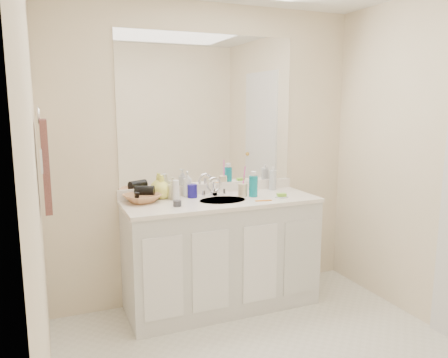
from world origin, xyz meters
TOP-DOWN VIEW (x-y plane):
  - wall_back at (0.00, 1.30)m, footprint 2.60×0.02m
  - wall_left at (-1.30, 0.00)m, footprint 0.02×2.60m
  - vanity_cabinet at (0.00, 1.02)m, footprint 1.50×0.55m
  - countertop at (0.00, 1.02)m, footprint 1.52×0.57m
  - backsplash at (0.00, 1.29)m, footprint 1.52×0.03m
  - sink_basin at (0.00, 1.00)m, footprint 0.37×0.37m
  - faucet at (0.00, 1.18)m, footprint 0.02×0.02m
  - mirror at (0.00, 1.29)m, footprint 1.48×0.01m
  - blue_mug at (-0.19, 1.18)m, footprint 0.08×0.08m
  - tan_cup at (0.21, 1.08)m, footprint 0.07×0.07m
  - toothbrush at (0.22, 1.08)m, footprint 0.02×0.04m
  - mouthwash_bottle at (0.28, 1.03)m, footprint 0.09×0.09m
  - clear_pump_bottle at (0.56, 1.22)m, footprint 0.08×0.08m
  - soap_dish at (0.46, 0.90)m, footprint 0.11×0.10m
  - green_soap at (0.46, 0.90)m, footprint 0.08×0.06m
  - orange_comb at (0.28, 0.86)m, footprint 0.13×0.05m
  - dark_jar at (-0.38, 0.94)m, footprint 0.07×0.07m
  - extra_white_bottle at (-0.34, 1.12)m, footprint 0.05×0.05m
  - soap_bottle_white at (-0.21, 1.22)m, footprint 0.11×0.11m
  - soap_bottle_cream at (-0.34, 1.20)m, footprint 0.09×0.09m
  - soap_bottle_yellow at (-0.42, 1.24)m, footprint 0.17×0.17m
  - wicker_basket at (-0.59, 1.16)m, footprint 0.34×0.34m
  - hair_dryer at (-0.57, 1.16)m, footprint 0.16×0.13m
  - towel_ring at (-1.27, 0.77)m, footprint 0.01×0.11m
  - hand_towel at (-1.25, 0.77)m, footprint 0.04×0.32m
  - switch_plate at (-1.27, 0.57)m, footprint 0.01×0.08m

SIDE VIEW (x-z plane):
  - vanity_cabinet at x=0.00m, z-range 0.00..0.85m
  - countertop at x=0.00m, z-range 0.85..0.88m
  - sink_basin at x=0.00m, z-range 0.86..0.88m
  - orange_comb at x=0.28m, z-range 0.88..0.89m
  - soap_dish at x=0.46m, z-range 0.88..0.89m
  - dark_jar at x=-0.38m, z-range 0.88..0.92m
  - green_soap at x=0.46m, z-range 0.89..0.92m
  - wicker_basket at x=-0.59m, z-range 0.88..0.94m
  - backsplash at x=0.00m, z-range 0.88..0.96m
  - tan_cup at x=0.21m, z-range 0.88..0.98m
  - blue_mug at x=-0.19m, z-range 0.88..0.99m
  - faucet at x=0.00m, z-range 0.88..0.99m
  - extra_white_bottle at x=-0.34m, z-range 0.88..1.04m
  - mouthwash_bottle at x=0.28m, z-range 0.88..1.05m
  - soap_bottle_cream at x=-0.34m, z-range 0.88..1.05m
  - clear_pump_bottle at x=0.56m, z-range 0.88..1.05m
  - hair_dryer at x=-0.57m, z-range 0.93..1.01m
  - soap_bottle_yellow at x=-0.42m, z-range 0.88..1.07m
  - soap_bottle_white at x=-0.21m, z-range 0.88..1.09m
  - toothbrush at x=0.22m, z-range 0.94..1.12m
  - wall_back at x=0.00m, z-range 0.00..2.40m
  - wall_left at x=-1.30m, z-range 0.00..2.40m
  - hand_towel at x=-1.25m, z-range 0.98..1.52m
  - switch_plate at x=-1.27m, z-range 1.24..1.36m
  - towel_ring at x=-1.27m, z-range 1.49..1.61m
  - mirror at x=0.00m, z-range 0.96..2.16m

